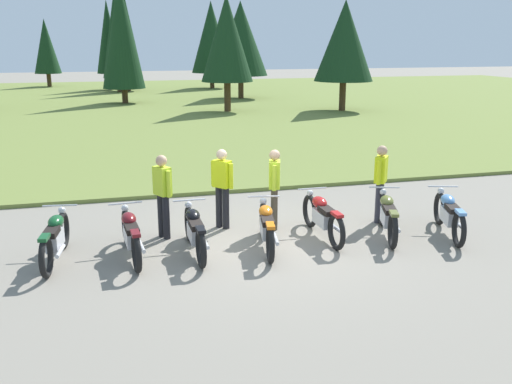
{
  "coord_description": "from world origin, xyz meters",
  "views": [
    {
      "loc": [
        -2.83,
        -9.81,
        3.76
      ],
      "look_at": [
        0.0,
        0.6,
        0.9
      ],
      "focal_mm": 39.61,
      "sensor_mm": 36.0,
      "label": 1
    }
  ],
  "objects": [
    {
      "name": "motorcycle_black",
      "position": [
        -1.35,
        -0.09,
        0.44
      ],
      "size": [
        0.62,
        2.1,
        0.88
      ],
      "color": "black",
      "rests_on": "ground"
    },
    {
      "name": "ground_plane",
      "position": [
        0.0,
        0.0,
        0.0
      ],
      "size": [
        140.0,
        140.0,
        0.0
      ],
      "primitive_type": "plane",
      "color": "gray"
    },
    {
      "name": "motorcycle_sky_blue",
      "position": [
        3.74,
        -0.4,
        0.44
      ],
      "size": [
        0.87,
        2.02,
        0.88
      ],
      "color": "black",
      "rests_on": "ground"
    },
    {
      "name": "motorcycle_orange",
      "position": [
        -0.01,
        -0.2,
        0.44
      ],
      "size": [
        0.67,
        2.08,
        0.88
      ],
      "color": "black",
      "rests_on": "ground"
    },
    {
      "name": "rider_with_back_turned",
      "position": [
        -0.55,
        1.24,
        0.95
      ],
      "size": [
        0.4,
        0.44,
        1.67
      ],
      "color": "black",
      "rests_on": "ground"
    },
    {
      "name": "rider_near_row_end",
      "position": [
        0.48,
        0.91,
        0.95
      ],
      "size": [
        0.32,
        0.53,
        1.67
      ],
      "color": "#4C4233",
      "rests_on": "ground"
    },
    {
      "name": "rider_checking_bike",
      "position": [
        -1.8,
        0.94,
        0.95
      ],
      "size": [
        0.36,
        0.5,
        1.67
      ],
      "color": "black",
      "rests_on": "ground"
    },
    {
      "name": "motorcycle_maroon",
      "position": [
        -2.49,
        0.01,
        0.44
      ],
      "size": [
        0.62,
        2.1,
        0.88
      ],
      "color": "black",
      "rests_on": "ground"
    },
    {
      "name": "motorcycle_olive",
      "position": [
        2.51,
        -0.14,
        0.44
      ],
      "size": [
        0.89,
        2.01,
        0.88
      ],
      "color": "black",
      "rests_on": "ground"
    },
    {
      "name": "motorcycle_red",
      "position": [
        1.23,
        0.13,
        0.44
      ],
      "size": [
        0.62,
        2.1,
        0.88
      ],
      "color": "black",
      "rests_on": "ground"
    },
    {
      "name": "grass_moorland",
      "position": [
        0.0,
        25.89,
        0.05
      ],
      "size": [
        80.0,
        44.0,
        0.1
      ],
      "primitive_type": "cube",
      "color": "olive",
      "rests_on": "ground"
    },
    {
      "name": "forest_treeline",
      "position": [
        -0.88,
        32.26,
        4.22
      ],
      "size": [
        28.66,
        28.3,
        9.09
      ],
      "color": "#47331E",
      "rests_on": "ground"
    },
    {
      "name": "motorcycle_british_green",
      "position": [
        -3.78,
        0.17,
        0.44
      ],
      "size": [
        0.62,
        2.09,
        0.88
      ],
      "color": "black",
      "rests_on": "ground"
    },
    {
      "name": "rider_in_hivis_vest",
      "position": [
        2.8,
        0.77,
        0.95
      ],
      "size": [
        0.39,
        0.45,
        1.67
      ],
      "color": "#2D2D38",
      "rests_on": "ground"
    }
  ]
}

